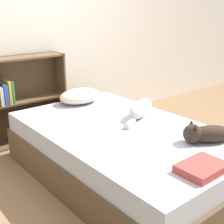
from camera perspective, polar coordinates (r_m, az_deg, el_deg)
ground_plane at (r=2.83m, az=2.01°, el=-11.80°), size 8.00×8.00×0.00m
wall_back at (r=3.67m, az=-13.67°, el=15.36°), size 8.00×0.06×2.50m
bed at (r=2.72m, az=2.07°, el=-7.59°), size 1.24×2.04×0.47m
pillow at (r=3.29m, az=-5.88°, el=2.94°), size 0.45×0.33×0.15m
cat_light at (r=2.88m, az=5.23°, el=0.59°), size 0.52×0.33×0.16m
cat_dark at (r=2.43m, az=16.87°, el=-3.83°), size 0.46×0.33×0.16m
bookshelf at (r=3.55m, az=-16.19°, el=2.48°), size 0.87×0.26×0.94m
blanket_fold at (r=2.03m, az=16.13°, el=-9.76°), size 0.30×0.22×0.05m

